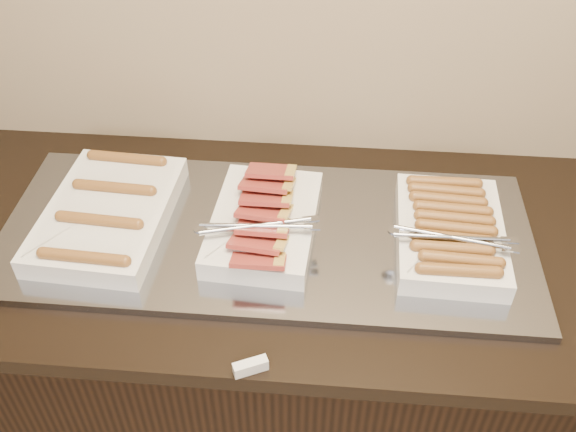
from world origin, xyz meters
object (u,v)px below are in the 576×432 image
at_px(counter, 275,355).
at_px(dish_left, 108,213).
at_px(dish_right, 450,232).
at_px(warming_tray, 266,234).
at_px(dish_center, 263,222).

bearing_deg(counter, dish_left, -180.00).
relative_size(dish_left, dish_right, 1.18).
relative_size(warming_tray, dish_center, 3.36).
distance_m(dish_left, dish_center, 0.36).
bearing_deg(dish_right, counter, -178.93).
height_order(counter, dish_right, dish_right).
height_order(warming_tray, dish_left, dish_left).
height_order(dish_center, dish_right, dish_center).
xyz_separation_m(counter, warming_tray, (-0.01, 0.00, 0.46)).
bearing_deg(counter, dish_center, -165.96).
bearing_deg(dish_left, dish_center, 2.51).
bearing_deg(dish_right, dish_center, -178.28).
bearing_deg(dish_left, warming_tray, 3.23).
bearing_deg(dish_right, dish_left, -178.64).
relative_size(counter, dish_right, 5.91).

